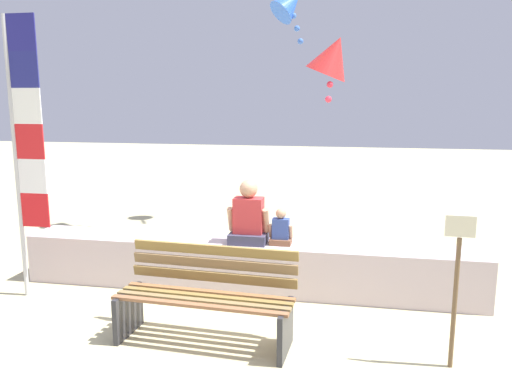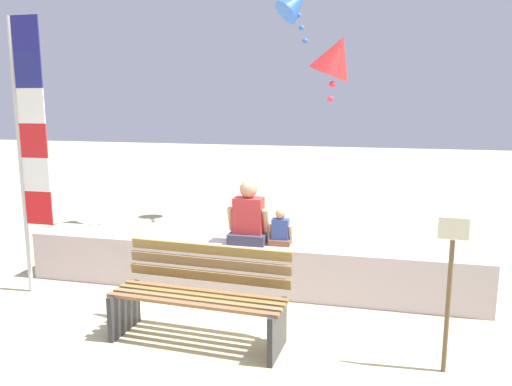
% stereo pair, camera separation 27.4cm
% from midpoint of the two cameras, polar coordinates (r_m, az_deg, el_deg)
% --- Properties ---
extents(ground_plane, '(40.00, 40.00, 0.00)m').
position_cam_midpoint_polar(ground_plane, '(5.52, -4.54, -14.09)').
color(ground_plane, '#C4BB8C').
extents(seawall_ledge, '(5.53, 0.60, 0.60)m').
position_cam_midpoint_polar(seawall_ledge, '(6.25, -2.28, -8.10)').
color(seawall_ledge, '#C2AEB2').
rests_on(seawall_ledge, ground).
extents(park_bench, '(1.72, 0.71, 0.88)m').
position_cam_midpoint_polar(park_bench, '(4.99, -7.19, -11.64)').
color(park_bench, '#8E5D3D').
rests_on(park_bench, ground).
extents(person_adult, '(0.50, 0.36, 0.76)m').
position_cam_midpoint_polar(person_adult, '(6.05, -2.13, -2.88)').
color(person_adult, '#3A3B53').
rests_on(person_adult, seawall_ledge).
extents(person_child, '(0.28, 0.21, 0.43)m').
position_cam_midpoint_polar(person_child, '(6.01, 1.49, -4.22)').
color(person_child, brown).
rests_on(person_child, seawall_ledge).
extents(flag_banner, '(0.39, 0.05, 3.20)m').
position_cam_midpoint_polar(flag_banner, '(6.33, -25.77, 5.53)').
color(flag_banner, '#B7B7BC').
rests_on(flag_banner, ground).
extents(kite_red, '(0.73, 0.64, 0.91)m').
position_cam_midpoint_polar(kite_red, '(6.69, 7.42, 14.99)').
color(kite_red, red).
extents(kite_blue, '(0.69, 0.65, 0.86)m').
position_cam_midpoint_polar(kite_blue, '(7.57, 2.77, 20.42)').
color(kite_blue, blue).
extents(sign_post, '(0.24, 0.04, 1.35)m').
position_cam_midpoint_polar(sign_post, '(4.60, 19.98, -9.14)').
color(sign_post, brown).
rests_on(sign_post, ground).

